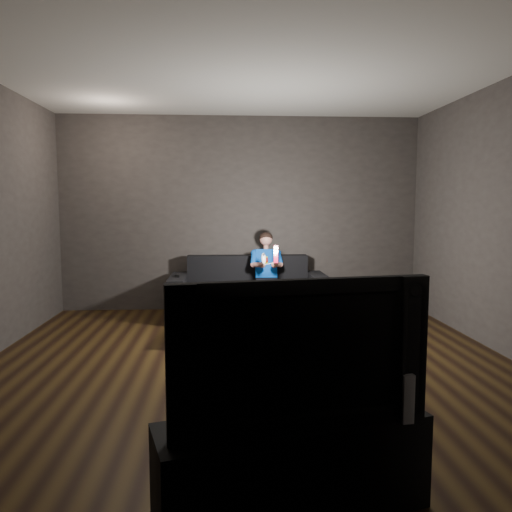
{
  "coord_description": "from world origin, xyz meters",
  "views": [
    {
      "loc": [
        -0.24,
        -4.52,
        1.48
      ],
      "look_at": [
        0.15,
        1.55,
        0.85
      ],
      "focal_mm": 35.0,
      "sensor_mm": 36.0,
      "label": 1
    }
  ],
  "objects": [
    {
      "name": "sofa",
      "position": [
        0.08,
        1.93,
        0.26
      ],
      "size": [
        2.04,
        0.88,
        0.79
      ],
      "color": "black",
      "rests_on": "floor"
    },
    {
      "name": "tv",
      "position": [
        0.08,
        -2.27,
        0.81
      ],
      "size": [
        1.21,
        0.35,
        0.69
      ],
      "primitive_type": "imported",
      "rotation": [
        0.0,
        0.0,
        0.17
      ],
      "color": "black",
      "rests_on": "media_console"
    },
    {
      "name": "back_wall",
      "position": [
        0.0,
        2.5,
        1.35
      ],
      "size": [
        5.0,
        0.04,
        2.7
      ],
      "primitive_type": "cube",
      "color": "#373130",
      "rests_on": "ground"
    },
    {
      "name": "front_wall",
      "position": [
        0.0,
        -2.5,
        1.35
      ],
      "size": [
        5.0,
        0.04,
        2.7
      ],
      "primitive_type": "cube",
      "color": "#373130",
      "rests_on": "ground"
    },
    {
      "name": "floor",
      "position": [
        0.0,
        0.0,
        0.0
      ],
      "size": [
        5.0,
        5.0,
        0.0
      ],
      "primitive_type": "plane",
      "color": "black",
      "rests_on": "ground"
    },
    {
      "name": "wii_remote_black",
      "position": [
        -0.84,
        1.86,
        0.57
      ],
      "size": [
        0.06,
        0.15,
        0.03
      ],
      "color": "black",
      "rests_on": "sofa"
    },
    {
      "name": "ceiling",
      "position": [
        0.0,
        0.0,
        2.7
      ],
      "size": [
        5.0,
        5.0,
        0.02
      ],
      "primitive_type": "cube",
      "color": "beige",
      "rests_on": "back_wall"
    },
    {
      "name": "nunchuk_white",
      "position": [
        0.24,
        1.48,
        0.83
      ],
      "size": [
        0.07,
        0.1,
        0.15
      ],
      "color": "white",
      "rests_on": "child"
    },
    {
      "name": "wii_remote_red",
      "position": [
        0.39,
        1.48,
        0.88
      ],
      "size": [
        0.06,
        0.08,
        0.22
      ],
      "color": "red",
      "rests_on": "child"
    },
    {
      "name": "media_console",
      "position": [
        0.08,
        -2.27,
        0.23
      ],
      "size": [
        1.36,
        0.71,
        0.47
      ],
      "primitive_type": "cube",
      "rotation": [
        0.0,
        0.0,
        0.27
      ],
      "color": "black",
      "rests_on": "floor"
    },
    {
      "name": "wii_console",
      "position": [
        0.6,
        -2.27,
        0.58
      ],
      "size": [
        0.08,
        0.18,
        0.23
      ],
      "primitive_type": "cube",
      "rotation": [
        0.0,
        0.0,
        0.13
      ],
      "color": "white",
      "rests_on": "media_console"
    },
    {
      "name": "child",
      "position": [
        0.31,
        1.88,
        0.67
      ],
      "size": [
        0.42,
        0.51,
        1.03
      ],
      "color": "black",
      "rests_on": "sofa"
    },
    {
      "name": "coffee_table",
      "position": [
        0.07,
        0.86,
        0.37
      ],
      "size": [
        1.22,
        0.7,
        0.42
      ],
      "color": "black",
      "rests_on": "floor"
    }
  ]
}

